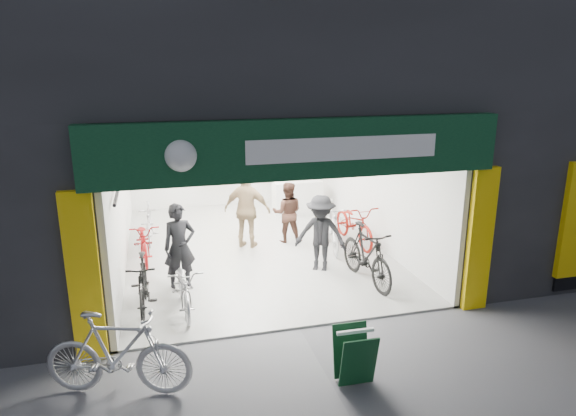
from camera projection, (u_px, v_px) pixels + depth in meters
name	position (u px, v px, depth m)	size (l,w,h in m)	color
ground	(300.00, 329.00, 8.56)	(60.00, 60.00, 0.00)	#56565B
building	(280.00, 61.00, 12.25)	(17.00, 10.27, 8.00)	#232326
bike_left_front	(184.00, 287.00, 9.10)	(0.60, 1.71, 0.90)	#A4A3A8
bike_left_midfront	(143.00, 285.00, 9.02)	(0.48, 1.69, 1.02)	black
bike_left_midback	(144.00, 241.00, 11.41)	(0.62, 1.76, 0.93)	maroon
bike_left_back	(149.00, 223.00, 12.65)	(0.45, 1.60, 0.96)	#A8A7AC
bike_right_front	(367.00, 255.00, 10.20)	(0.56, 1.98, 1.19)	black
bike_right_mid	(354.00, 224.00, 12.46)	(0.69, 1.98, 1.04)	maroon
bike_right_back	(332.00, 226.00, 12.13)	(0.54, 1.91, 1.15)	#B6B6BB
parked_bike	(118.00, 354.00, 6.75)	(0.56, 1.98, 1.19)	#BABBBF
customer_a	(180.00, 247.00, 9.90)	(0.63, 0.41, 1.71)	black
customer_b	(287.00, 213.00, 12.49)	(0.74, 0.58, 1.53)	#3B231B
customer_c	(321.00, 234.00, 10.72)	(1.08, 0.62, 1.67)	black
customer_d	(247.00, 210.00, 12.04)	(1.11, 0.46, 1.90)	#927755
sandwich_board	(355.00, 355.00, 7.03)	(0.53, 0.53, 0.78)	#0D361A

